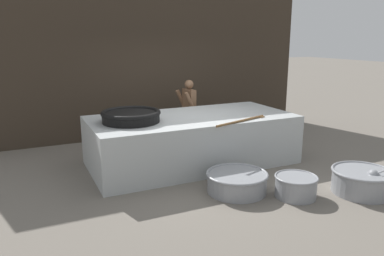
{
  "coord_description": "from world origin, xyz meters",
  "views": [
    {
      "loc": [
        -2.97,
        -6.34,
        2.42
      ],
      "look_at": [
        0.0,
        0.0,
        0.7
      ],
      "focal_mm": 35.0,
      "sensor_mm": 36.0,
      "label": 1
    }
  ],
  "objects": [
    {
      "name": "giant_wok_near",
      "position": [
        -1.2,
        -0.0,
        1.05
      ],
      "size": [
        1.06,
        1.06,
        0.21
      ],
      "color": "black",
      "rests_on": "hearth_platform"
    },
    {
      "name": "prep_bowl_extra",
      "position": [
        0.05,
        -1.58,
        0.18
      ],
      "size": [
        0.99,
        0.99,
        0.32
      ],
      "color": "gray",
      "rests_on": "ground_plane"
    },
    {
      "name": "stirring_paddle",
      "position": [
        0.64,
        -0.81,
        0.96
      ],
      "size": [
        1.23,
        0.46,
        0.04
      ],
      "rotation": [
        0.0,
        0.0,
        0.31
      ],
      "color": "brown",
      "rests_on": "hearth_platform"
    },
    {
      "name": "ground_plane",
      "position": [
        0.0,
        0.0,
        0.0
      ],
      "size": [
        60.0,
        60.0,
        0.0
      ],
      "primitive_type": "plane",
      "color": "slate"
    },
    {
      "name": "prep_bowl_vegetables",
      "position": [
        1.82,
        -2.46,
        0.21
      ],
      "size": [
        0.95,
        1.2,
        0.77
      ],
      "color": "gray",
      "rests_on": "ground_plane"
    },
    {
      "name": "hearth_platform",
      "position": [
        0.0,
        0.0,
        0.47
      ],
      "size": [
        3.88,
        1.85,
        0.94
      ],
      "color": "#B2B7B7",
      "rests_on": "ground_plane"
    },
    {
      "name": "prep_bowl_meat",
      "position": [
        0.77,
        -2.14,
        0.19
      ],
      "size": [
        0.66,
        0.66,
        0.34
      ],
      "color": "gray",
      "rests_on": "ground_plane"
    },
    {
      "name": "cook",
      "position": [
        0.58,
        1.41,
        0.79
      ],
      "size": [
        0.35,
        0.54,
        1.46
      ],
      "rotation": [
        0.0,
        0.0,
        3.2
      ],
      "color": "brown",
      "rests_on": "ground_plane"
    },
    {
      "name": "back_wall",
      "position": [
        0.0,
        2.54,
        1.91
      ],
      "size": [
        8.46,
        0.24,
        3.82
      ],
      "primitive_type": "cube",
      "color": "#382D23",
      "rests_on": "ground_plane"
    }
  ]
}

